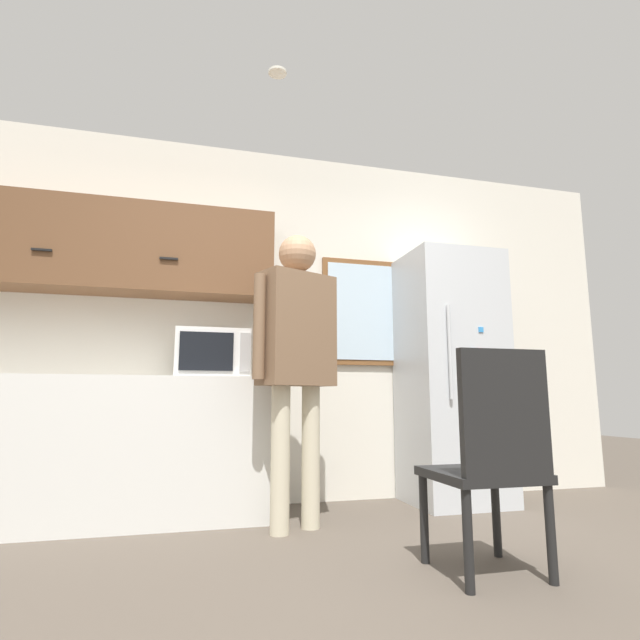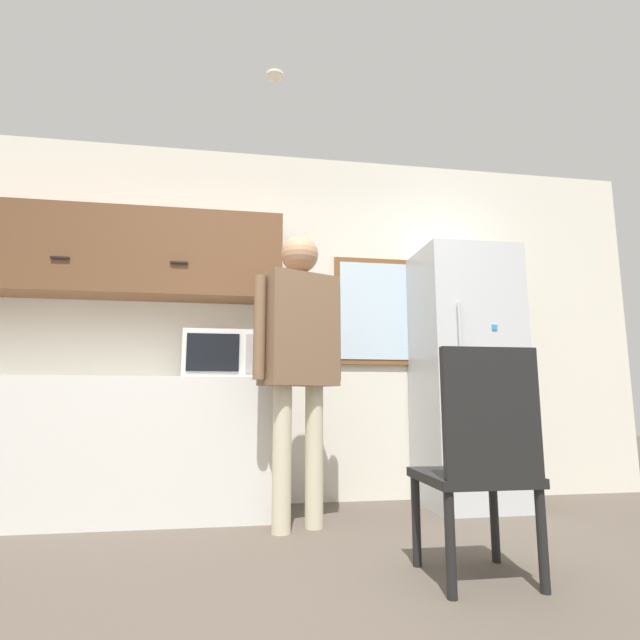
{
  "view_description": "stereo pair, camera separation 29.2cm",
  "coord_description": "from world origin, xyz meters",
  "px_view_note": "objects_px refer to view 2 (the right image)",
  "views": [
    {
      "loc": [
        -0.56,
        -1.66,
        0.75
      ],
      "look_at": [
        0.18,
        1.13,
        1.21
      ],
      "focal_mm": 28.0,
      "sensor_mm": 36.0,
      "label": 1
    },
    {
      "loc": [
        -0.28,
        -1.72,
        0.75
      ],
      "look_at": [
        0.18,
        1.13,
        1.21
      ],
      "focal_mm": 28.0,
      "sensor_mm": 36.0,
      "label": 2
    }
  ],
  "objects_px": {
    "person": "(299,343)",
    "chair": "(481,456)",
    "refrigerator": "(466,375)",
    "microwave": "(221,355)"
  },
  "relations": [
    {
      "from": "person",
      "to": "chair",
      "type": "relative_size",
      "value": 1.84
    },
    {
      "from": "person",
      "to": "refrigerator",
      "type": "distance_m",
      "value": 1.37
    },
    {
      "from": "microwave",
      "to": "person",
      "type": "xyz_separation_m",
      "value": [
        0.48,
        -0.43,
        0.04
      ]
    },
    {
      "from": "person",
      "to": "chair",
      "type": "distance_m",
      "value": 1.32
    },
    {
      "from": "person",
      "to": "chair",
      "type": "xyz_separation_m",
      "value": [
        0.66,
        -0.99,
        -0.58
      ]
    },
    {
      "from": "microwave",
      "to": "refrigerator",
      "type": "relative_size",
      "value": 0.25
    },
    {
      "from": "chair",
      "to": "person",
      "type": "bearing_deg",
      "value": -56.18
    },
    {
      "from": "microwave",
      "to": "refrigerator",
      "type": "distance_m",
      "value": 1.78
    },
    {
      "from": "chair",
      "to": "refrigerator",
      "type": "bearing_deg",
      "value": -113.54
    },
    {
      "from": "refrigerator",
      "to": "chair",
      "type": "bearing_deg",
      "value": -113.78
    }
  ]
}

